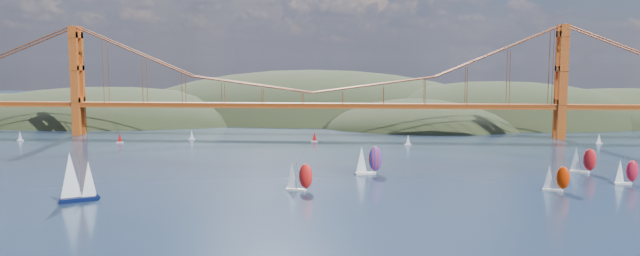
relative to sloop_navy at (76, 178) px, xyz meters
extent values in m
plane|color=black|center=(52.41, -33.62, -6.71)|extent=(1200.00, 1200.00, 0.00)
ellipsoid|color=black|center=(-87.59, 226.38, -17.91)|extent=(240.00, 140.00, 64.00)
ellipsoid|color=black|center=(42.41, 266.38, -23.51)|extent=(300.00, 180.00, 96.00)
ellipsoid|color=black|center=(162.41, 236.38, -20.01)|extent=(220.00, 140.00, 76.00)
ellipsoid|color=black|center=(112.41, 206.38, -15.11)|extent=(140.00, 110.00, 48.00)
ellipsoid|color=black|center=(252.41, 256.38, -17.21)|extent=(260.00, 160.00, 60.00)
cube|color=#86340E|center=(52.41, 146.38, 9.29)|extent=(440.00, 7.00, 1.60)
cube|color=#9C431D|center=(52.41, 146.38, 8.09)|extent=(440.00, 7.00, 0.80)
cube|color=#9C431D|center=(-67.59, 146.38, 20.79)|extent=(4.00, 8.50, 55.00)
cube|color=#9C431D|center=(172.41, 146.38, 20.79)|extent=(4.00, 8.50, 55.00)
cube|color=black|center=(0.32, 0.20, -6.13)|extent=(9.67, 7.47, 1.17)
cylinder|color=#99999E|center=(0.73, 0.46, 1.47)|extent=(0.15, 0.15, 14.03)
cone|color=white|center=(-1.16, -0.73, 0.77)|extent=(7.50, 7.50, 12.35)
cone|color=white|center=(2.79, 1.75, -0.63)|extent=(5.36, 5.36, 9.82)
cube|color=silver|center=(57.89, 18.12, -6.36)|extent=(5.94, 2.65, 0.69)
cylinder|color=#99999E|center=(58.17, 18.06, -1.71)|extent=(0.09, 0.09, 8.62)
cone|color=white|center=(56.88, 18.31, -2.14)|extent=(3.76, 3.76, 7.58)
ellipsoid|color=red|center=(61.00, 17.53, -2.14)|extent=(4.42, 3.23, 7.24)
cube|color=silver|center=(133.28, 23.18, -6.39)|extent=(5.50, 2.78, 0.64)
cylinder|color=#99999E|center=(133.53, 23.11, -2.10)|extent=(0.08, 0.08, 7.94)
cone|color=white|center=(132.35, 23.42, -2.50)|extent=(3.62, 3.62, 6.99)
ellipsoid|color=red|center=(136.09, 22.44, -2.50)|extent=(4.17, 3.19, 6.67)
cube|color=silver|center=(157.87, 34.51, -6.39)|extent=(5.48, 2.14, 0.64)
cylinder|color=#99999E|center=(158.14, 34.54, -2.07)|extent=(0.08, 0.08, 8.00)
cone|color=white|center=(156.92, 34.39, -2.47)|extent=(3.33, 3.33, 7.04)
ellipsoid|color=#B41329|center=(160.78, 34.87, -2.47)|extent=(4.00, 2.79, 6.72)
cube|color=white|center=(151.24, 54.12, -6.35)|extent=(6.19, 3.54, 0.72)
cylinder|color=#99999E|center=(151.52, 54.02, -1.51)|extent=(0.09, 0.09, 8.95)
cone|color=white|center=(150.22, 54.47, -1.96)|extent=(4.26, 4.26, 7.88)
ellipsoid|color=red|center=(154.34, 53.04, -1.96)|extent=(4.81, 3.86, 7.52)
cube|color=silver|center=(78.35, 45.64, -6.31)|extent=(6.90, 3.71, 0.80)
cylinder|color=#99999E|center=(78.66, 45.74, -0.93)|extent=(0.10, 0.10, 9.97)
cone|color=white|center=(77.20, 45.30, -1.43)|extent=(4.64, 4.64, 8.77)
ellipsoid|color=red|center=(81.84, 46.70, -1.43)|extent=(5.30, 4.15, 8.37)
cube|color=silver|center=(-84.58, 120.53, -6.46)|extent=(3.00, 1.00, 0.50)
cone|color=white|center=(-84.58, 120.53, -4.11)|extent=(2.00, 2.00, 4.20)
cube|color=silver|center=(-34.75, 116.99, -6.46)|extent=(3.00, 1.00, 0.50)
cone|color=red|center=(-34.75, 116.99, -4.11)|extent=(2.00, 2.00, 4.20)
cube|color=silver|center=(-4.58, 130.13, -6.46)|extent=(3.00, 1.00, 0.50)
cone|color=white|center=(-4.58, 130.13, -4.11)|extent=(2.00, 2.00, 4.20)
cube|color=silver|center=(185.13, 129.15, -6.46)|extent=(3.00, 1.00, 0.50)
cone|color=white|center=(185.13, 129.15, -4.11)|extent=(2.00, 2.00, 4.20)
cube|color=silver|center=(97.80, 119.02, -6.46)|extent=(3.00, 1.00, 0.50)
cone|color=white|center=(97.80, 119.02, -4.11)|extent=(2.00, 2.00, 4.20)
cube|color=silver|center=(54.84, 126.83, -6.46)|extent=(3.00, 1.00, 0.50)
cone|color=red|center=(54.84, 126.83, -4.11)|extent=(2.00, 2.00, 4.20)
camera|label=1|loc=(77.88, -161.26, 32.10)|focal=35.00mm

